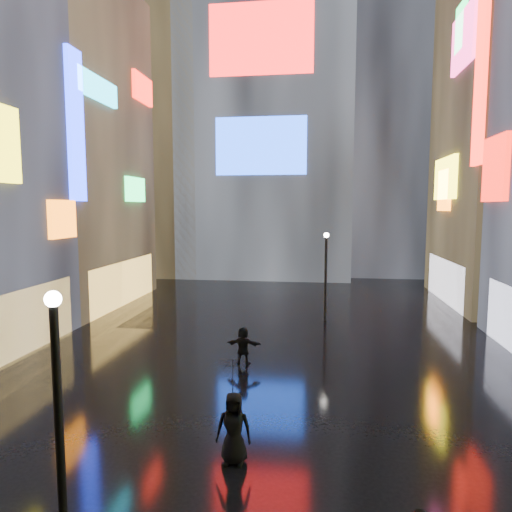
# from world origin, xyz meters

# --- Properties ---
(ground) EXTENTS (140.00, 140.00, 0.00)m
(ground) POSITION_xyz_m (0.00, 20.00, 0.00)
(ground) COLOR black
(ground) RESTS_ON ground
(building_left_far) EXTENTS (10.28, 12.00, 22.00)m
(building_left_far) POSITION_xyz_m (-15.98, 26.00, 10.98)
(building_left_far) COLOR black
(building_left_far) RESTS_ON ground
(tower_main) EXTENTS (16.00, 14.20, 42.00)m
(tower_main) POSITION_xyz_m (-3.00, 43.97, 21.01)
(tower_main) COLOR black
(tower_main) RESTS_ON ground
(tower_flank_right) EXTENTS (12.00, 12.00, 34.00)m
(tower_flank_right) POSITION_xyz_m (9.00, 46.00, 17.00)
(tower_flank_right) COLOR black
(tower_flank_right) RESTS_ON ground
(tower_flank_left) EXTENTS (10.00, 10.00, 26.00)m
(tower_flank_left) POSITION_xyz_m (-14.00, 42.00, 13.00)
(tower_flank_left) COLOR black
(tower_flank_left) RESTS_ON ground
(lamp_near) EXTENTS (0.30, 0.30, 5.20)m
(lamp_near) POSITION_xyz_m (-2.53, 3.96, 2.94)
(lamp_near) COLOR black
(lamp_near) RESTS_ON ground
(lamp_far) EXTENTS (0.30, 0.30, 5.20)m
(lamp_far) POSITION_xyz_m (2.57, 23.33, 2.94)
(lamp_far) COLOR black
(lamp_far) RESTS_ON ground
(pedestrian_4) EXTENTS (0.93, 0.61, 1.89)m
(pedestrian_4) POSITION_xyz_m (0.00, 7.71, 0.95)
(pedestrian_4) COLOR black
(pedestrian_4) RESTS_ON ground
(pedestrian_5) EXTENTS (1.52, 0.57, 1.60)m
(pedestrian_5) POSITION_xyz_m (-0.99, 15.19, 0.80)
(pedestrian_5) COLOR black
(pedestrian_5) RESTS_ON ground
(umbrella_2) EXTENTS (1.42, 1.42, 0.92)m
(umbrella_2) POSITION_xyz_m (0.00, 7.71, 2.35)
(umbrella_2) COLOR black
(umbrella_2) RESTS_ON pedestrian_4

